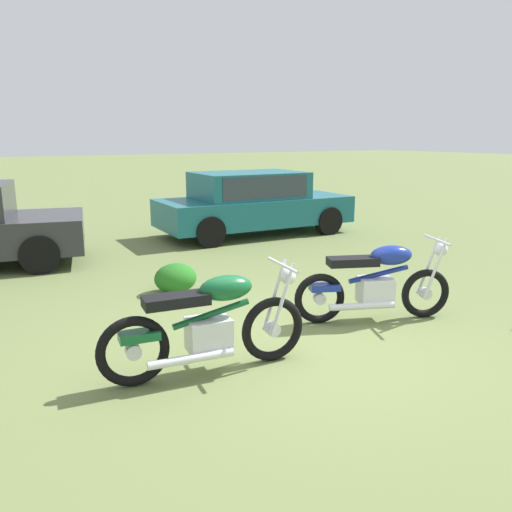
% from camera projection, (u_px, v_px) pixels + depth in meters
% --- Properties ---
extents(ground_plane, '(120.00, 120.00, 0.00)m').
position_uv_depth(ground_plane, '(303.00, 346.00, 5.56)').
color(ground_plane, olive).
extents(motorcycle_green, '(2.03, 0.64, 1.02)m').
position_uv_depth(motorcycle_green, '(209.00, 325.00, 4.84)').
color(motorcycle_green, black).
rests_on(motorcycle_green, ground).
extents(motorcycle_blue, '(1.86, 1.01, 1.02)m').
position_uv_depth(motorcycle_blue, '(376.00, 283.00, 6.24)').
color(motorcycle_blue, black).
rests_on(motorcycle_blue, ground).
extents(car_teal, '(4.44, 2.02, 1.43)m').
position_uv_depth(car_teal, '(252.00, 200.00, 11.69)').
color(car_teal, '#19606B').
rests_on(car_teal, ground).
extents(shrub_low, '(0.62, 0.52, 0.43)m').
position_uv_depth(shrub_low, '(176.00, 278.00, 7.41)').
color(shrub_low, '#236A1E').
rests_on(shrub_low, ground).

